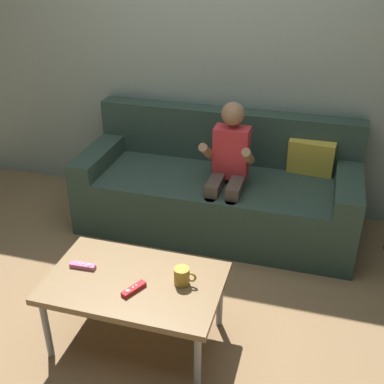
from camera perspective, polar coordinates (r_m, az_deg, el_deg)
ground_plane at (r=2.95m, az=-5.29°, el=-14.55°), size 9.70×9.70×0.00m
wall_back at (r=3.69m, az=2.54°, el=16.71°), size 4.85×0.05×2.50m
couch at (r=3.63m, az=3.22°, el=0.25°), size 2.00×0.80×0.82m
person_seated_on_couch at (r=3.32m, az=4.26°, el=2.90°), size 0.34×0.42×1.01m
coffee_table at (r=2.59m, az=-6.75°, el=-10.87°), size 0.91×0.57×0.41m
game_remote_pink_near_edge at (r=2.69m, az=-12.69°, el=-8.45°), size 0.14×0.04×0.03m
game_remote_red_center at (r=2.49m, az=-6.85°, el=-11.25°), size 0.09×0.14×0.03m
coffee_mug at (r=2.50m, az=-1.15°, el=-9.84°), size 0.12×0.08×0.10m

